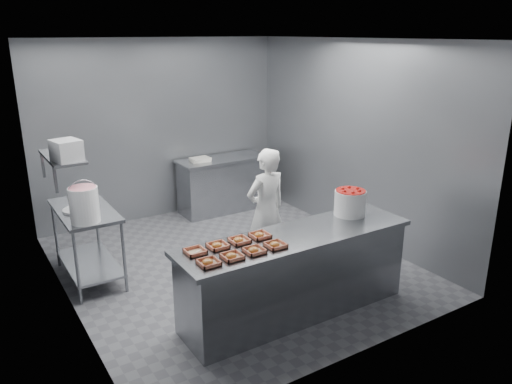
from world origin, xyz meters
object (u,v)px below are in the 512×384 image
(tray_5, at_px, (218,246))
(appliance, at_px, (66,150))
(tray_3, at_px, (275,245))
(worker, at_px, (266,210))
(service_counter, at_px, (296,274))
(tray_4, at_px, (195,251))
(tray_1, at_px, (232,256))
(tray_2, at_px, (254,250))
(back_counter, at_px, (223,184))
(prep_table, at_px, (87,233))
(tray_0, at_px, (208,262))
(glaze_bucket, at_px, (84,204))
(tray_7, at_px, (260,235))
(strawberry_tub, at_px, (350,202))
(tray_6, at_px, (239,240))

(tray_5, height_order, appliance, appliance)
(tray_3, relative_size, worker, 0.12)
(service_counter, relative_size, tray_4, 13.88)
(tray_1, height_order, tray_2, same)
(back_counter, bearing_deg, tray_3, -110.40)
(back_counter, height_order, tray_4, tray_4)
(tray_5, distance_m, worker, 1.49)
(prep_table, bearing_deg, tray_0, -74.77)
(tray_2, bearing_deg, prep_table, 116.65)
(tray_1, xyz_separation_m, appliance, (-0.98, 1.82, 0.75))
(glaze_bucket, bearing_deg, tray_0, -68.30)
(back_counter, distance_m, glaze_bucket, 3.23)
(tray_7, bearing_deg, prep_table, 125.46)
(appliance, bearing_deg, tray_4, -76.30)
(strawberry_tub, height_order, appliance, appliance)
(back_counter, height_order, tray_6, tray_6)
(tray_0, relative_size, tray_7, 1.00)
(tray_2, distance_m, tray_7, 0.37)
(tray_2, height_order, glaze_bucket, glaze_bucket)
(back_counter, relative_size, glaze_bucket, 3.12)
(tray_0, xyz_separation_m, worker, (1.40, 1.20, -0.14))
(tray_2, relative_size, strawberry_tub, 0.53)
(tray_2, bearing_deg, tray_3, 0.00)
(tray_2, distance_m, appliance, 2.32)
(tray_3, bearing_deg, service_counter, 21.20)
(glaze_bucket, bearing_deg, tray_6, -50.32)
(tray_3, relative_size, glaze_bucket, 0.39)
(tray_4, bearing_deg, tray_3, -21.34)
(tray_1, height_order, tray_4, tray_1)
(back_counter, xyz_separation_m, tray_3, (-1.26, -3.39, 0.47))
(prep_table, height_order, tray_6, tray_6)
(service_counter, height_order, tray_1, tray_1)
(tray_4, distance_m, tray_5, 0.24)
(back_counter, height_order, tray_3, tray_3)
(appliance, bearing_deg, tray_5, -69.59)
(prep_table, bearing_deg, strawberry_tub, -35.72)
(tray_4, height_order, glaze_bucket, glaze_bucket)
(tray_2, bearing_deg, tray_6, 90.00)
(tray_2, xyz_separation_m, tray_5, (-0.24, 0.28, 0.00))
(service_counter, xyz_separation_m, tray_3, (-0.36, -0.14, 0.47))
(back_counter, xyz_separation_m, tray_5, (-1.74, -3.11, 0.47))
(tray_7, xyz_separation_m, appliance, (-1.46, 1.54, 0.75))
(tray_7, distance_m, strawberry_tub, 1.22)
(worker, bearing_deg, service_counter, 67.65)
(service_counter, relative_size, tray_0, 13.88)
(tray_0, bearing_deg, worker, 40.58)
(tray_0, xyz_separation_m, tray_2, (0.48, 0.00, 0.00))
(prep_table, height_order, tray_7, tray_7)
(tray_0, bearing_deg, tray_1, 0.00)
(tray_4, bearing_deg, tray_2, -30.42)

